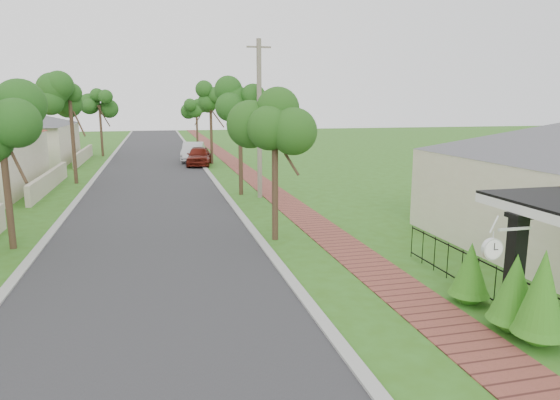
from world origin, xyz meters
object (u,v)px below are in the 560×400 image
object	(u,v)px
porch_post	(514,277)
parked_car_red	(199,156)
station_clock	(494,247)
parked_car_white	(193,152)
near_tree	(275,124)
utility_pole	(259,119)

from	to	relation	value
porch_post	parked_car_red	xyz separation A→B (m)	(-4.15, 29.97, -0.39)
station_clock	parked_car_white	bearing A→B (deg)	96.01
parked_car_white	near_tree	xyz separation A→B (m)	(1.04, -24.96, 3.29)
utility_pole	station_clock	bearing A→B (deg)	-85.16
porch_post	near_tree	bearing A→B (deg)	112.64
parked_car_red	near_tree	size ratio (longest dim) A/B	0.84
near_tree	station_clock	size ratio (longest dim) A/B	4.78
parked_car_red	near_tree	distance (m)	22.24
station_clock	parked_car_red	bearing A→B (deg)	96.17
near_tree	utility_pole	distance (m)	8.03
parked_car_red	station_clock	distance (m)	30.58
near_tree	parked_car_white	bearing A→B (deg)	92.39
porch_post	utility_pole	distance (m)	16.36
parked_car_red	parked_car_white	size ratio (longest dim) A/B	0.92
parked_car_white	near_tree	distance (m)	25.20
porch_post	parked_car_red	world-z (taller)	porch_post
parked_car_white	station_clock	world-z (taller)	station_clock
parked_car_white	near_tree	size ratio (longest dim) A/B	0.91
near_tree	porch_post	bearing A→B (deg)	-67.36
parked_car_white	near_tree	bearing A→B (deg)	-78.85
near_tree	utility_pole	bearing A→B (deg)	82.23
porch_post	station_clock	world-z (taller)	porch_post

